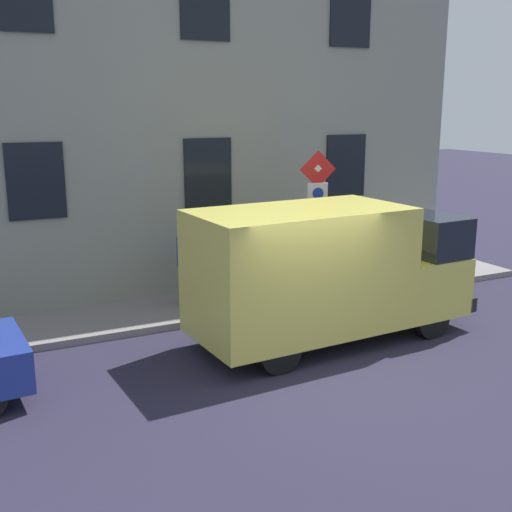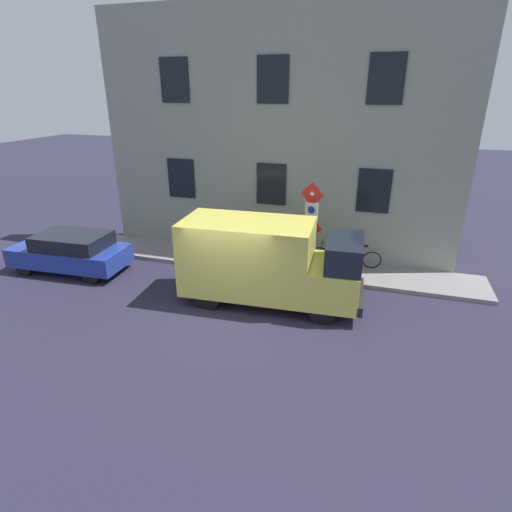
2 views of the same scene
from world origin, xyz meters
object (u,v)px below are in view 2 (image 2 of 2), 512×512
object	(u,v)px
delivery_van	(267,261)
parked_hatchback	(71,251)
bicycle_purple	(356,258)
bicycle_green	(334,255)
pedestrian	(243,234)
sign_post_stacked	(311,219)

from	to	relation	value
delivery_van	parked_hatchback	xyz separation A→B (m)	(0.16, 7.20, -0.60)
delivery_van	bicycle_purple	size ratio (longest dim) A/B	3.17
bicycle_green	pedestrian	xyz separation A→B (m)	(-0.24, 3.38, 0.56)
pedestrian	bicycle_green	bearing A→B (deg)	-143.82
bicycle_purple	sign_post_stacked	bearing A→B (deg)	30.45
parked_hatchback	bicycle_green	world-z (taller)	parked_hatchback
sign_post_stacked	delivery_van	xyz separation A→B (m)	(-1.91, 0.93, -0.79)
parked_hatchback	bicycle_purple	size ratio (longest dim) A/B	2.38
sign_post_stacked	parked_hatchback	world-z (taller)	sign_post_stacked
parked_hatchback	pedestrian	xyz separation A→B (m)	(2.64, -5.48, 0.34)
sign_post_stacked	bicycle_green	bearing A→B (deg)	-32.64
bicycle_purple	bicycle_green	world-z (taller)	same
sign_post_stacked	bicycle_green	distance (m)	2.10
bicycle_purple	pedestrian	bearing A→B (deg)	-3.39
parked_hatchback	bicycle_purple	bearing A→B (deg)	-166.29
parked_hatchback	pedestrian	size ratio (longest dim) A/B	2.38
delivery_van	parked_hatchback	bearing A→B (deg)	175.72
sign_post_stacked	pedestrian	distance (m)	2.99
sign_post_stacked	bicycle_purple	size ratio (longest dim) A/B	1.80
sign_post_stacked	bicycle_green	xyz separation A→B (m)	(1.13, -0.72, -1.61)
sign_post_stacked	delivery_van	bearing A→B (deg)	154.09
bicycle_purple	pedestrian	world-z (taller)	pedestrian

